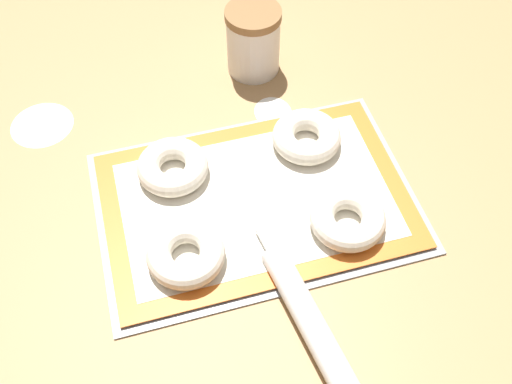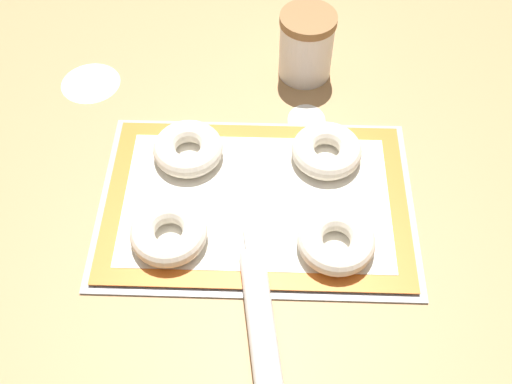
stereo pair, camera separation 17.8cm
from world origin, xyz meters
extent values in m
plane|color=#A87F51|center=(0.00, 0.00, 0.00)|extent=(2.80, 2.80, 0.00)
cube|color=#93969B|center=(-0.02, 0.01, 0.00)|extent=(0.53, 0.36, 0.01)
cube|color=orange|center=(-0.02, 0.01, 0.01)|extent=(0.51, 0.34, 0.00)
cube|color=silver|center=(-0.02, 0.01, 0.01)|extent=(0.45, 0.28, 0.00)
torus|color=silver|center=(-0.15, -0.07, 0.03)|extent=(0.12, 0.12, 0.04)
torus|color=silver|center=(0.11, -0.08, 0.03)|extent=(0.12, 0.12, 0.04)
torus|color=silver|center=(-0.14, 0.10, 0.03)|extent=(0.12, 0.12, 0.04)
torus|color=silver|center=(0.10, 0.11, 0.03)|extent=(0.12, 0.12, 0.04)
cylinder|color=white|center=(0.07, 0.34, 0.06)|extent=(0.10, 0.10, 0.12)
cylinder|color=olive|center=(0.07, 0.34, 0.13)|extent=(0.11, 0.11, 0.02)
cylinder|color=silver|center=(0.00, -0.24, 0.02)|extent=(0.08, 0.28, 0.04)
cylinder|color=silver|center=(-0.02, -0.08, 0.02)|extent=(0.03, 0.05, 0.02)
ellipsoid|color=white|center=(-0.36, 0.29, 0.00)|extent=(0.12, 0.11, 0.00)
ellipsoid|color=white|center=(0.07, 0.21, 0.00)|extent=(0.07, 0.08, 0.00)
camera|label=1|loc=(-0.18, -0.55, 0.83)|focal=42.00mm
camera|label=2|loc=(0.00, -0.57, 0.83)|focal=42.00mm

